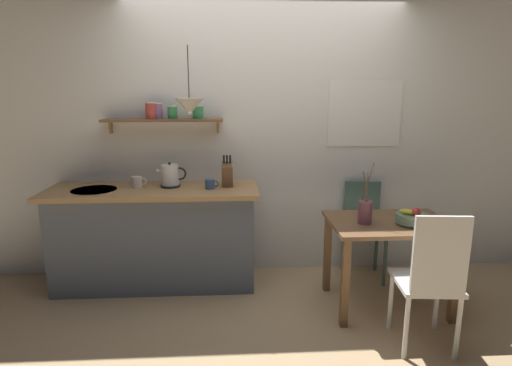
{
  "coord_description": "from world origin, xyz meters",
  "views": [
    {
      "loc": [
        -0.31,
        -3.28,
        1.74
      ],
      "look_at": [
        -0.1,
        0.25,
        0.95
      ],
      "focal_mm": 29.39,
      "sensor_mm": 36.0,
      "label": 1
    }
  ],
  "objects": [
    {
      "name": "fruit_bowl",
      "position": [
        1.07,
        -0.27,
        0.78
      ],
      "size": [
        0.25,
        0.25,
        0.14
      ],
      "color": "slate",
      "rests_on": "dining_table"
    },
    {
      "name": "wall_shelf",
      "position": [
        -0.88,
        0.49,
        1.51
      ],
      "size": [
        1.06,
        0.2,
        0.28
      ],
      "color": "brown"
    },
    {
      "name": "dining_chair_far",
      "position": [
        0.92,
        0.41,
        0.5
      ],
      "size": [
        0.42,
        0.43,
        0.89
      ],
      "color": "#4C6B5B",
      "rests_on": "ground_plane"
    },
    {
      "name": "dining_chair_near",
      "position": [
        0.99,
        -0.81,
        0.54
      ],
      "size": [
        0.43,
        0.45,
        0.99
      ],
      "color": "white",
      "rests_on": "ground_plane"
    },
    {
      "name": "pendant_lamp",
      "position": [
        -0.65,
        0.28,
        1.61
      ],
      "size": [
        0.24,
        0.24,
        0.56
      ],
      "color": "black"
    },
    {
      "name": "dining_table",
      "position": [
        0.94,
        -0.19,
        0.6
      ],
      "size": [
        0.94,
        0.68,
        0.72
      ],
      "color": "brown",
      "rests_on": "ground_plane"
    },
    {
      "name": "twig_vase",
      "position": [
        0.72,
        -0.22,
        0.82
      ],
      "size": [
        0.11,
        0.11,
        0.48
      ],
      "color": "brown",
      "rests_on": "dining_table"
    },
    {
      "name": "kitchen_counter",
      "position": [
        -1.0,
        0.32,
        0.46
      ],
      "size": [
        1.83,
        0.63,
        0.9
      ],
      "color": "slate",
      "rests_on": "ground_plane"
    },
    {
      "name": "knife_block",
      "position": [
        -0.35,
        0.35,
        1.01
      ],
      "size": [
        0.1,
        0.18,
        0.29
      ],
      "color": "brown",
      "rests_on": "kitchen_counter"
    },
    {
      "name": "coffee_mug_spare",
      "position": [
        -0.5,
        0.26,
        0.95
      ],
      "size": [
        0.12,
        0.08,
        0.09
      ],
      "color": "#3D5B89",
      "rests_on": "kitchen_counter"
    },
    {
      "name": "back_wall",
      "position": [
        0.2,
        0.65,
        1.35
      ],
      "size": [
        6.8,
        0.11,
        2.7
      ],
      "color": "white",
      "rests_on": "ground_plane"
    },
    {
      "name": "coffee_mug_by_sink",
      "position": [
        -1.14,
        0.37,
        0.95
      ],
      "size": [
        0.13,
        0.09,
        0.09
      ],
      "color": "white",
      "rests_on": "kitchen_counter"
    },
    {
      "name": "ground_plane",
      "position": [
        0.0,
        0.0,
        0.0
      ],
      "size": [
        14.0,
        14.0,
        0.0
      ],
      "primitive_type": "plane",
      "color": "tan"
    },
    {
      "name": "electric_kettle",
      "position": [
        -0.85,
        0.36,
        1.0
      ],
      "size": [
        0.26,
        0.17,
        0.22
      ],
      "color": "black",
      "rests_on": "kitchen_counter"
    }
  ]
}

